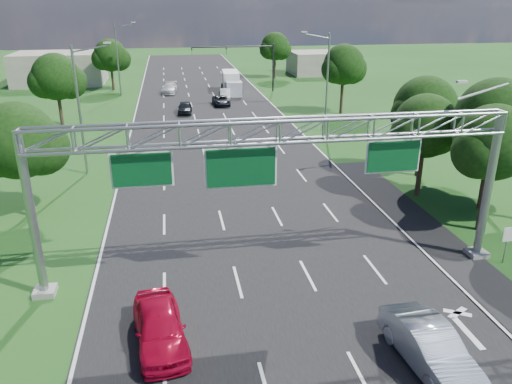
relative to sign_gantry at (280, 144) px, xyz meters
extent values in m
plane|color=#1C4A16|center=(-0.33, 18.00, -6.89)|extent=(220.00, 220.00, 0.00)
cube|color=black|center=(-0.33, 18.00, -6.89)|extent=(18.00, 180.00, 0.02)
cube|color=black|center=(9.87, 2.00, -6.89)|extent=(3.00, 30.00, 0.02)
cube|color=gray|center=(11.17, 0.00, -6.74)|extent=(1.00, 1.00, 0.30)
cylinder|color=gray|center=(11.17, 0.00, -2.89)|extent=(0.44, 0.44, 8.00)
cube|color=gray|center=(-11.33, 0.00, -6.74)|extent=(1.00, 1.00, 0.30)
cylinder|color=gray|center=(-11.33, 0.00, -2.89)|extent=(0.40, 0.40, 8.00)
cylinder|color=gray|center=(9.97, 0.00, 2.11)|extent=(2.54, 0.12, 0.79)
cube|color=beige|center=(8.77, 0.00, 2.61)|extent=(0.50, 0.22, 0.12)
cube|color=white|center=(-6.33, -0.02, -0.89)|extent=(2.80, 0.05, 1.70)
cube|color=#08451F|center=(-6.33, -0.08, -0.89)|extent=(2.62, 0.05, 1.52)
cube|color=white|center=(-1.83, -0.02, -1.04)|extent=(3.40, 0.05, 2.00)
cube|color=#08451F|center=(-1.83, -0.08, -1.04)|extent=(3.22, 0.05, 1.82)
cube|color=white|center=(5.67, -0.02, -0.89)|extent=(2.80, 0.05, 1.70)
cube|color=#08451F|center=(5.67, -0.08, -0.89)|extent=(2.62, 0.05, 1.52)
cylinder|color=gray|center=(12.07, -1.00, -5.89)|extent=(0.06, 0.06, 2.00)
cube|color=white|center=(12.07, -1.03, -5.19)|extent=(0.60, 0.04, 0.80)
cylinder|color=black|center=(10.67, 53.00, -3.39)|extent=(0.24, 0.24, 7.00)
cylinder|color=black|center=(4.67, 53.00, -0.29)|extent=(12.00, 0.18, 0.18)
imported|color=black|center=(-1.33, 53.00, -0.84)|extent=(0.18, 0.22, 1.10)
imported|color=black|center=(3.67, 53.00, -0.84)|extent=(0.18, 0.22, 1.10)
imported|color=black|center=(8.67, 53.00, -0.84)|extent=(0.18, 0.22, 1.10)
cylinder|color=gray|center=(-11.83, 18.00, -1.89)|extent=(0.20, 0.20, 10.00)
cylinder|color=gray|center=(-10.53, 18.00, 2.81)|extent=(2.78, 0.12, 0.60)
cube|color=beige|center=(-9.23, 18.00, 3.21)|extent=(0.55, 0.22, 0.12)
cylinder|color=gray|center=(-11.83, 53.00, -1.89)|extent=(0.20, 0.20, 10.00)
cylinder|color=gray|center=(-10.53, 53.00, 2.81)|extent=(2.78, 0.12, 0.60)
cube|color=beige|center=(-9.23, 53.00, 3.21)|extent=(0.55, 0.22, 0.12)
cylinder|color=gray|center=(11.17, 28.00, -1.89)|extent=(0.20, 0.20, 10.00)
cylinder|color=gray|center=(9.87, 28.00, 2.81)|extent=(2.78, 0.12, 0.60)
cube|color=beige|center=(8.57, 28.00, 3.21)|extent=(0.55, 0.22, 0.12)
cylinder|color=#2D2116|center=(13.17, 3.00, -5.02)|extent=(0.36, 0.36, 3.74)
sphere|color=black|center=(13.17, 3.00, -1.39)|extent=(4.40, 4.40, 4.40)
sphere|color=black|center=(14.27, 3.40, -1.94)|extent=(3.30, 3.30, 3.30)
sphere|color=black|center=(12.18, 2.70, -1.83)|extent=(3.08, 3.08, 3.08)
cylinder|color=#2D2116|center=(15.17, 6.00, -4.80)|extent=(0.36, 0.36, 4.18)
sphere|color=black|center=(15.17, 6.00, -0.71)|extent=(5.00, 5.00, 5.00)
sphere|color=black|center=(16.42, 6.40, -1.34)|extent=(3.75, 3.75, 3.75)
sphere|color=black|center=(14.04, 5.70, -1.21)|extent=(3.50, 3.50, 3.50)
cylinder|color=#2D2116|center=(12.17, 9.00, -5.24)|extent=(0.36, 0.36, 3.30)
sphere|color=black|center=(12.17, 9.00, -1.83)|extent=(4.40, 4.40, 4.40)
sphere|color=black|center=(13.27, 9.40, -2.38)|extent=(3.30, 3.30, 3.30)
sphere|color=black|center=(11.18, 8.70, -2.27)|extent=(3.08, 3.08, 3.08)
cylinder|color=#2D2116|center=(14.17, 13.00, -5.13)|extent=(0.36, 0.36, 3.52)
sphere|color=black|center=(14.17, 13.00, -1.45)|extent=(4.80, 4.80, 4.80)
sphere|color=black|center=(15.37, 13.40, -2.05)|extent=(3.60, 3.60, 3.60)
sphere|color=black|center=(13.09, 12.70, -1.93)|extent=(3.36, 3.36, 3.36)
cylinder|color=#2D2116|center=(-14.33, 10.00, -5.35)|extent=(0.36, 0.36, 3.08)
sphere|color=black|center=(-14.33, 10.00, -1.89)|extent=(4.80, 4.80, 4.80)
sphere|color=black|center=(-13.13, 10.40, -2.49)|extent=(3.60, 3.60, 3.60)
cylinder|color=#2D2116|center=(-16.33, 33.00, -5.02)|extent=(0.36, 0.36, 3.74)
sphere|color=black|center=(-16.33, 33.00, -1.23)|extent=(4.80, 4.80, 4.80)
sphere|color=black|center=(-15.13, 33.40, -1.83)|extent=(3.60, 3.60, 3.60)
sphere|color=black|center=(-17.41, 32.70, -1.71)|extent=(3.36, 3.36, 3.36)
cylinder|color=#2D2116|center=(-13.33, 58.00, -5.24)|extent=(0.36, 0.36, 3.30)
sphere|color=black|center=(-13.33, 58.00, -1.67)|extent=(4.80, 4.80, 4.80)
sphere|color=black|center=(-12.13, 58.40, -2.27)|extent=(3.60, 3.60, 3.60)
sphere|color=black|center=(-14.41, 57.70, -2.15)|extent=(3.36, 3.36, 3.36)
cylinder|color=#2D2116|center=(15.67, 36.00, -4.91)|extent=(0.36, 0.36, 3.96)
sphere|color=black|center=(15.67, 36.00, -1.01)|extent=(4.80, 4.80, 4.80)
sphere|color=black|center=(16.87, 36.40, -1.61)|extent=(3.60, 3.60, 3.60)
sphere|color=black|center=(14.59, 35.70, -1.49)|extent=(3.36, 3.36, 3.36)
cylinder|color=#2D2116|center=(13.67, 66.00, -5.13)|extent=(0.36, 0.36, 3.52)
sphere|color=black|center=(13.67, 66.00, -1.45)|extent=(4.80, 4.80, 4.80)
sphere|color=black|center=(14.87, 66.40, -2.05)|extent=(3.60, 3.60, 3.60)
sphere|color=black|center=(12.59, 65.70, -1.93)|extent=(3.36, 3.36, 3.36)
cube|color=gray|center=(-22.33, 66.00, -4.39)|extent=(14.00, 10.00, 5.00)
cube|color=gray|center=(23.67, 70.00, -4.89)|extent=(12.00, 9.00, 4.00)
imported|color=#B40828|center=(-5.87, -4.67, -6.06)|extent=(2.57, 5.09, 1.66)
imported|color=silver|center=(4.24, -7.68, -6.06)|extent=(2.19, 5.17, 1.66)
imported|color=silver|center=(-4.83, 53.92, -6.16)|extent=(2.68, 5.25, 1.46)
imported|color=black|center=(1.77, 43.58, -6.28)|extent=(2.17, 4.49, 1.23)
imported|color=black|center=(-3.14, 39.36, -6.19)|extent=(1.94, 4.22, 1.40)
imported|color=silver|center=(2.83, 48.16, -6.23)|extent=(1.86, 4.17, 1.33)
cube|color=white|center=(4.30, 53.67, -5.31)|extent=(2.66, 5.88, 2.88)
cube|color=silver|center=(4.30, 49.64, -5.84)|extent=(2.33, 2.24, 2.11)
cylinder|color=black|center=(3.25, 49.83, -6.41)|extent=(0.34, 0.96, 0.96)
cylinder|color=black|center=(5.36, 49.83, -6.41)|extent=(0.34, 0.96, 0.96)
cylinder|color=black|center=(3.25, 55.58, -6.41)|extent=(0.34, 0.96, 0.96)
cylinder|color=black|center=(5.36, 55.58, -6.41)|extent=(0.34, 0.96, 0.96)
camera|label=1|loc=(-4.90, -21.83, 6.28)|focal=35.00mm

